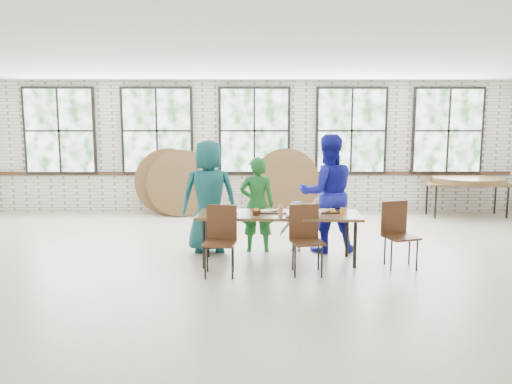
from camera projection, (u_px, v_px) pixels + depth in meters
room at (254, 133)px, 11.29m from camera, size 12.00×12.00×12.00m
dining_table at (279, 217)px, 7.37m from camera, size 2.44×0.93×0.74m
chair_near_left at (221, 234)px, 6.84m from camera, size 0.47×0.46×0.95m
chair_near_right at (306, 233)px, 6.90m from camera, size 0.48×0.47×0.95m
chair_spare at (397, 228)px, 7.19m from camera, size 0.52×0.52×0.95m
adult_teal at (209, 196)px, 7.97m from camera, size 0.92×0.63×1.81m
adult_green at (257, 205)px, 8.00m from camera, size 0.56×0.37×1.53m
toddler at (296, 226)px, 8.05m from camera, size 0.55×0.35×0.82m
adult_blue at (327, 194)px, 7.98m from camera, size 0.99×0.81×1.89m
storage_table at (467, 185)px, 10.99m from camera, size 1.86×0.90×0.74m
tabletop_clutter at (286, 212)px, 7.34m from camera, size 2.00×0.63×0.11m
round_tops_stacked at (467, 180)px, 10.97m from camera, size 1.50×1.50×0.13m
round_tops_leaning at (212, 182)px, 11.12m from camera, size 4.14×0.45×1.50m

